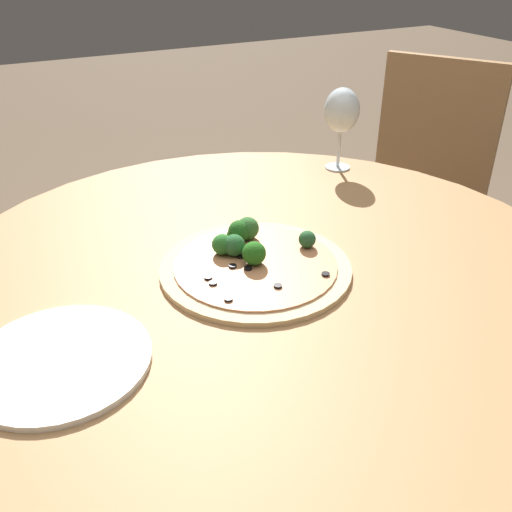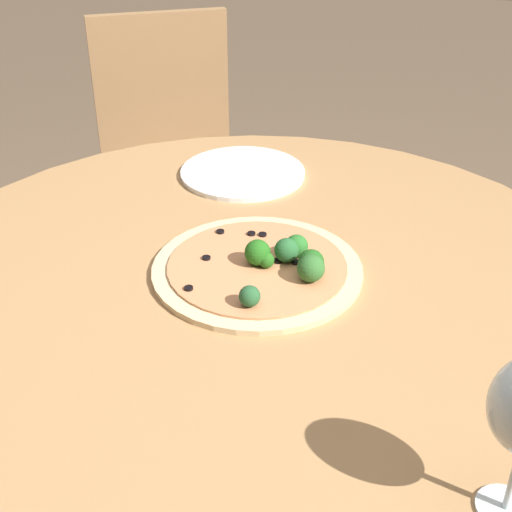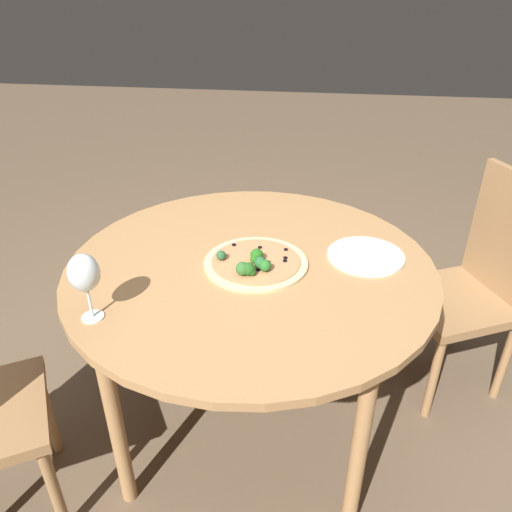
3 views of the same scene
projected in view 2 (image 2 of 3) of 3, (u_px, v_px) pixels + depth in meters
dining_table at (255, 314)px, 1.18m from camera, size 1.21×1.21×0.75m
chair_2 at (173, 180)px, 2.05m from camera, size 0.53×0.53×0.94m
pizza at (263, 266)px, 1.15m from camera, size 0.34×0.34×0.06m
plate_near at (243, 173)px, 1.47m from camera, size 0.26×0.26×0.01m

